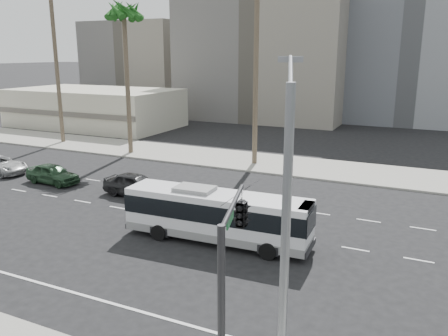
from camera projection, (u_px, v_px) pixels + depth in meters
The scene contains 12 objects.
ground at pixel (200, 222), 27.09m from camera, with size 700.00×700.00×0.00m, color black.
sidewalk_north at pixel (282, 165), 40.66m from camera, with size 120.00×7.00×0.15m, color gray.
commercial_low at pixel (95, 108), 61.66m from camera, with size 22.00×12.16×5.00m.
midrise_beige_west at pixel (270, 58), 69.28m from camera, with size 24.00×18.00×18.00m, color slate.
midrise_gray_center at pixel (417, 29), 66.16m from camera, with size 20.00×20.00×26.00m, color slate.
midrise_beige_far at pixel (146, 65), 84.78m from camera, with size 18.00×16.00×15.00m, color slate.
city_bus at pixel (217, 214), 24.02m from camera, with size 10.09×2.65×2.87m.
car_a at pixel (136, 185), 31.87m from camera, with size 4.79×1.93×1.63m, color black.
car_b at pixel (53, 174), 34.96m from camera, with size 4.46×1.80×1.52m, color #234128.
streetlight_corner at pixel (285, 238), 10.97m from camera, with size 1.82×4.44×9.68m.
traffic_signal at pixel (240, 222), 12.83m from camera, with size 2.88×3.94×6.20m.
palm_mid at pixel (124, 16), 42.11m from camera, with size 4.70×4.70×14.52m.
Camera 1 is at (12.14, -22.43, 9.79)m, focal length 36.66 mm.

